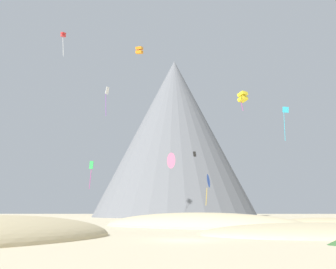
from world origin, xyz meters
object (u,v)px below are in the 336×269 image
(kite_orange_high, at_px, (139,50))
(kite_blue_low, at_px, (208,181))
(bush_near_left, at_px, (261,224))
(rock_massif, at_px, (173,148))
(kite_white_mid, at_px, (107,95))
(kite_green_low, at_px, (91,168))
(kite_cyan_mid, at_px, (285,116))
(kite_black_mid, at_px, (195,154))
(kite_rainbow_low, at_px, (172,161))
(kite_red_high, at_px, (63,35))
(kite_yellow_mid, at_px, (243,97))

(kite_orange_high, relative_size, kite_blue_low, 0.28)
(bush_near_left, bearing_deg, rock_massif, 97.65)
(kite_white_mid, xyz_separation_m, kite_green_low, (-3.36, 4.58, -12.58))
(kite_cyan_mid, bearing_deg, bush_near_left, 103.32)
(bush_near_left, xyz_separation_m, kite_black_mid, (-5.86, 41.27, 13.67))
(rock_massif, height_order, kite_rainbow_low, rock_massif)
(kite_red_high, xyz_separation_m, kite_blue_low, (26.88, -17.33, -30.04))
(kite_green_low, distance_m, kite_cyan_mid, 35.50)
(kite_rainbow_low, bearing_deg, kite_white_mid, 11.18)
(kite_blue_low, distance_m, kite_green_low, 26.03)
(rock_massif, relative_size, kite_cyan_mid, 12.95)
(bush_near_left, relative_size, kite_orange_high, 1.00)
(kite_white_mid, bearing_deg, kite_cyan_mid, -31.02)
(kite_cyan_mid, bearing_deg, kite_white_mid, 24.54)
(kite_cyan_mid, bearing_deg, kite_red_high, 20.58)
(kite_green_low, bearing_deg, kite_black_mid, 114.34)
(kite_orange_high, relative_size, kite_white_mid, 0.23)
(kite_rainbow_low, relative_size, kite_white_mid, 0.42)
(kite_orange_high, xyz_separation_m, kite_cyan_mid, (22.46, 1.03, -10.41))
(kite_orange_high, height_order, kite_white_mid, kite_orange_high)
(kite_black_mid, relative_size, kite_red_high, 0.22)
(bush_near_left, bearing_deg, kite_white_mid, 135.01)
(kite_red_high, relative_size, kite_yellow_mid, 1.63)
(rock_massif, distance_m, kite_blue_low, 73.36)
(kite_orange_high, xyz_separation_m, kite_rainbow_low, (5.13, -3.09, -17.77))
(kite_rainbow_low, xyz_separation_m, kite_red_high, (-21.79, 18.19, 27.17))
(kite_red_high, xyz_separation_m, kite_cyan_mid, (39.13, -14.07, -19.81))
(kite_rainbow_low, distance_m, kite_cyan_mid, 19.27)
(bush_near_left, xyz_separation_m, kite_red_high, (-32.09, 27.86, 35.68))
(kite_green_low, height_order, kite_cyan_mid, kite_cyan_mid)
(kite_green_low, bearing_deg, kite_rainbow_low, 29.11)
(kite_black_mid, bearing_deg, kite_cyan_mid, -168.40)
(kite_red_high, bearing_deg, kite_cyan_mid, 115.32)
(kite_blue_low, height_order, kite_green_low, kite_green_low)
(kite_green_low, xyz_separation_m, kite_yellow_mid, (26.28, -11.22, 10.17))
(rock_massif, distance_m, kite_orange_high, 69.55)
(kite_red_high, xyz_separation_m, kite_yellow_mid, (32.99, -12.48, -16.34))
(kite_blue_low, bearing_deg, kite_red_high, -107.20)
(bush_near_left, bearing_deg, kite_green_low, 133.66)
(kite_cyan_mid, bearing_deg, kite_orange_high, 42.99)
(kite_red_high, distance_m, kite_white_mid, 18.15)
(kite_rainbow_low, xyz_separation_m, kite_yellow_mid, (11.19, 5.71, 10.83))
(kite_white_mid, bearing_deg, kite_green_low, 111.03)
(kite_green_low, relative_size, kite_yellow_mid, 1.65)
(rock_massif, xyz_separation_m, kite_red_high, (-21.08, -54.12, 14.46))
(kite_rainbow_low, xyz_separation_m, kite_blue_low, (5.09, 0.86, -2.87))
(kite_orange_high, bearing_deg, kite_rainbow_low, 164.68)
(rock_massif, bearing_deg, bush_near_left, -82.35)
(rock_massif, xyz_separation_m, kite_blue_low, (5.80, -71.45, -15.57))
(kite_rainbow_low, bearing_deg, kite_green_low, 9.36)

